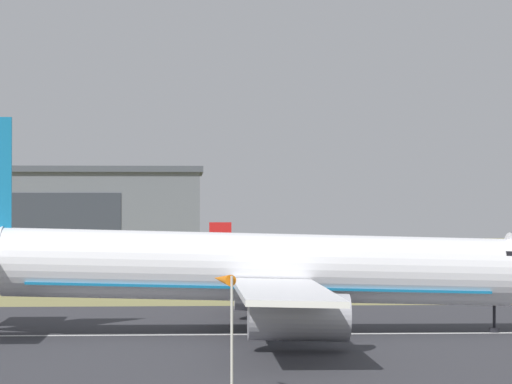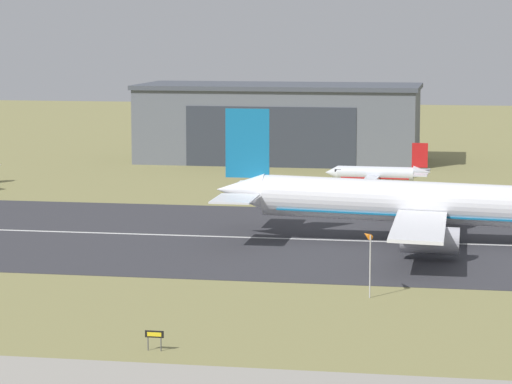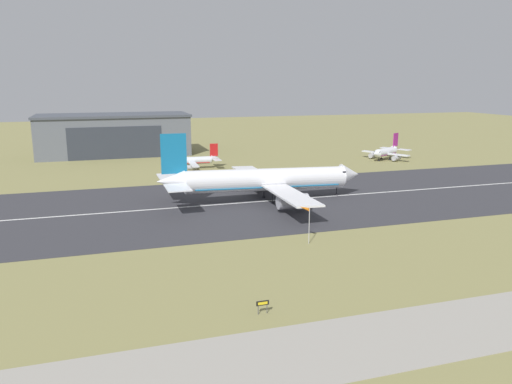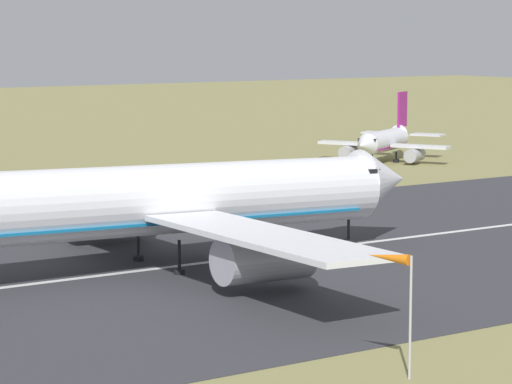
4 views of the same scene
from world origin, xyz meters
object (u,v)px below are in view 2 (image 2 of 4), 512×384
Objects in this scene: windsock_pole at (367,239)px; airplane_parked_east at (377,174)px; airplane_landing at (414,203)px; runway_sign at (154,336)px.

airplane_parked_east is at bearing 93.58° from windsock_pole.
airplane_landing is at bearing 84.09° from windsock_pole.
windsock_pole is (5.20, -83.06, 3.26)m from airplane_parked_east.
windsock_pole is at bearing 57.07° from runway_sign.
windsock_pole is at bearing -95.91° from airplane_landing.
airplane_landing is 2.46× the size of airplane_parked_east.
runway_sign is at bearing -122.93° from windsock_pole.
airplane_parked_east is at bearing 99.58° from airplane_landing.
windsock_pole is 3.74× the size of runway_sign.
airplane_parked_east is 3.16× the size of windsock_pole.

